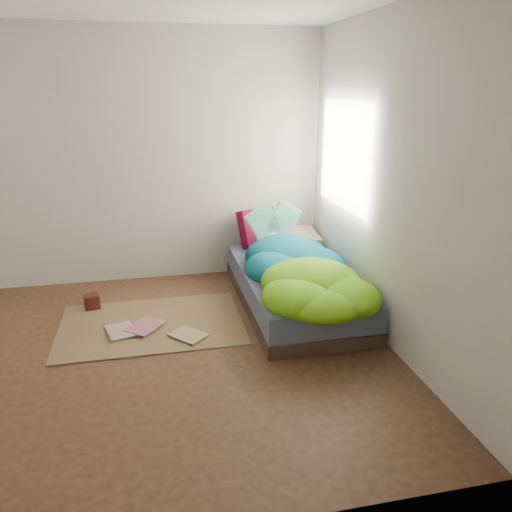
% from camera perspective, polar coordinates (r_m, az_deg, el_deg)
% --- Properties ---
extents(ground, '(3.50, 3.50, 0.00)m').
position_cam_1_polar(ground, '(4.10, -9.58, -10.94)').
color(ground, '#3C2517').
rests_on(ground, ground).
extents(room_walls, '(3.54, 3.54, 2.62)m').
position_cam_1_polar(room_walls, '(3.60, -10.80, 12.24)').
color(room_walls, beige).
rests_on(room_walls, ground).
extents(bed, '(1.00, 2.00, 0.34)m').
position_cam_1_polar(bed, '(4.85, 4.38, -3.65)').
color(bed, '#3B2A20').
rests_on(bed, ground).
extents(duvet, '(0.96, 1.84, 0.34)m').
position_cam_1_polar(duvet, '(4.53, 5.27, -0.69)').
color(duvet, '#075471').
rests_on(duvet, bed).
extents(rug, '(1.60, 1.10, 0.01)m').
position_cam_1_polar(rug, '(4.59, -11.85, -7.64)').
color(rug, brown).
rests_on(rug, ground).
extents(pillow_floral, '(0.66, 0.42, 0.14)m').
position_cam_1_polar(pillow_floral, '(5.52, 3.72, 1.86)').
color(pillow_floral, beige).
rests_on(pillow_floral, bed).
extents(pillow_magenta, '(0.43, 0.29, 0.42)m').
position_cam_1_polar(pillow_magenta, '(5.48, 0.22, 3.26)').
color(pillow_magenta, '#54051B').
rests_on(pillow_magenta, bed).
extents(open_book, '(0.50, 0.19, 0.30)m').
position_cam_1_polar(open_book, '(5.05, 2.10, 5.20)').
color(open_book, green).
rests_on(open_book, duvet).
extents(wooden_box, '(0.16, 0.16, 0.13)m').
position_cam_1_polar(wooden_box, '(5.02, -18.24, -4.95)').
color(wooden_box, '#381A0C').
rests_on(wooden_box, rug).
extents(floor_book_a, '(0.30, 0.36, 0.02)m').
position_cam_1_polar(floor_book_a, '(4.47, -16.59, -8.56)').
color(floor_book_a, beige).
rests_on(floor_book_a, rug).
extents(floor_book_b, '(0.39, 0.40, 0.03)m').
position_cam_1_polar(floor_book_b, '(4.57, -13.78, -7.58)').
color(floor_book_b, '#CE7794').
rests_on(floor_book_b, rug).
extents(floor_book_c, '(0.35, 0.36, 0.02)m').
position_cam_1_polar(floor_book_c, '(4.24, -8.74, -9.50)').
color(floor_book_c, '#C5B681').
rests_on(floor_book_c, rug).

